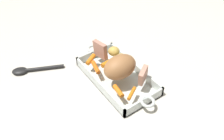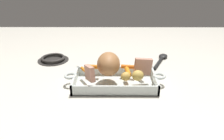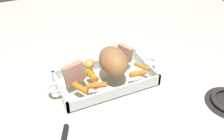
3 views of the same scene
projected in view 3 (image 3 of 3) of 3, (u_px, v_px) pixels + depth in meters
The scene contains 12 objects.
ground_plane at pixel (106, 83), 0.99m from camera, with size 2.16×2.16×0.00m, color silver.
roasting_dish at pixel (106, 80), 0.98m from camera, with size 0.46×0.20×0.05m.
pork_roast at pixel (113, 61), 0.93m from camera, with size 0.14×0.10×0.10m, color #A87042.
roast_slice_thin at pixel (125, 53), 1.01m from camera, with size 0.02×0.06×0.06m, color tan.
roast_slice_thick at pixel (74, 73), 0.89m from camera, with size 0.02×0.08×0.08m, color tan.
baby_carrot_northwest at pixel (96, 85), 0.88m from camera, with size 0.02×0.02×0.07m, color orange.
baby_carrot_center_right at pixel (92, 75), 0.92m from camera, with size 0.02×0.02×0.07m, color orange.
baby_carrot_northeast at pixel (138, 74), 0.94m from camera, with size 0.02×0.02×0.06m, color orange.
baby_carrot_short at pixel (80, 88), 0.87m from camera, with size 0.02×0.02×0.06m, color orange.
baby_carrot_center_left at pixel (142, 67), 0.98m from camera, with size 0.01×0.01×0.07m, color orange.
potato_whole at pixel (89, 64), 0.97m from camera, with size 0.05×0.04×0.04m, color gold.
potato_corner at pixel (77, 67), 0.95m from camera, with size 0.05×0.05×0.04m, color gold.
Camera 3 is at (-0.30, -0.71, 0.62)m, focal length 40.40 mm.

